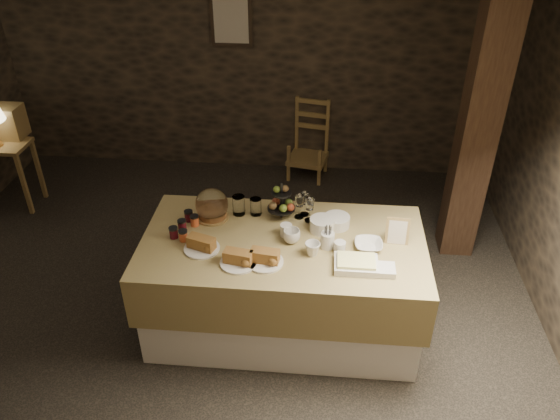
# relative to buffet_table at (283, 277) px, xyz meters

# --- Properties ---
(ground_plane) EXTENTS (5.50, 5.00, 0.01)m
(ground_plane) POSITION_rel_buffet_table_xyz_m (-0.63, 0.18, -0.48)
(ground_plane) COLOR black
(ground_plane) RESTS_ON ground
(room_shell) EXTENTS (5.52, 5.02, 2.60)m
(room_shell) POSITION_rel_buffet_table_xyz_m (-0.63, 0.18, 1.08)
(room_shell) COLOR black
(room_shell) RESTS_ON ground
(buffet_table) EXTENTS (2.11, 1.12, 0.83)m
(buffet_table) POSITION_rel_buffet_table_xyz_m (0.00, 0.00, 0.00)
(buffet_table) COLOR silver
(buffet_table) RESTS_ON ground_plane
(wine_rack) EXTENTS (0.42, 0.26, 0.34)m
(wine_rack) POSITION_rel_buffet_table_xyz_m (-3.08, 1.74, 0.42)
(wine_rack) COLOR olive
(wine_rack) RESTS_ON console_table
(chair) EXTENTS (0.50, 0.48, 0.71)m
(chair) POSITION_rel_buffet_table_xyz_m (0.08, 2.52, -0.08)
(chair) COLOR olive
(chair) RESTS_ON ground_plane
(timber_column) EXTENTS (0.30, 0.30, 2.60)m
(timber_column) POSITION_rel_buffet_table_xyz_m (1.58, 1.19, 0.82)
(timber_column) COLOR black
(timber_column) RESTS_ON ground_plane
(framed_picture) EXTENTS (0.45, 0.04, 0.55)m
(framed_picture) POSITION_rel_buffet_table_xyz_m (-0.78, 2.65, 1.27)
(framed_picture) COLOR black
(framed_picture) RESTS_ON room_shell
(plate_stack_a) EXTENTS (0.19, 0.19, 0.10)m
(plate_stack_a) POSITION_rel_buffet_table_xyz_m (0.28, 0.16, 0.40)
(plate_stack_a) COLOR silver
(plate_stack_a) RESTS_ON buffet_table
(plate_stack_b) EXTENTS (0.20, 0.20, 0.08)m
(plate_stack_b) POSITION_rel_buffet_table_xyz_m (0.39, 0.23, 0.40)
(plate_stack_b) COLOR silver
(plate_stack_b) RESTS_ON buffet_table
(cutlery_holder) EXTENTS (0.10, 0.10, 0.12)m
(cutlery_holder) POSITION_rel_buffet_table_xyz_m (0.33, -0.05, 0.41)
(cutlery_holder) COLOR silver
(cutlery_holder) RESTS_ON buffet_table
(cup_a) EXTENTS (0.15, 0.15, 0.10)m
(cup_a) POSITION_rel_buffet_table_xyz_m (0.06, -0.01, 0.41)
(cup_a) COLOR silver
(cup_a) RESTS_ON buffet_table
(cup_b) EXTENTS (0.11, 0.11, 0.10)m
(cup_b) POSITION_rel_buffet_table_xyz_m (0.22, -0.15, 0.41)
(cup_b) COLOR silver
(cup_b) RESTS_ON buffet_table
(mug_c) EXTENTS (0.09, 0.09, 0.09)m
(mug_c) POSITION_rel_buffet_table_xyz_m (0.02, 0.07, 0.40)
(mug_c) COLOR silver
(mug_c) RESTS_ON buffet_table
(mug_d) EXTENTS (0.08, 0.08, 0.09)m
(mug_d) POSITION_rel_buffet_table_xyz_m (0.41, -0.10, 0.40)
(mug_d) COLOR silver
(mug_d) RESTS_ON buffet_table
(bowl) EXTENTS (0.21, 0.21, 0.05)m
(bowl) POSITION_rel_buffet_table_xyz_m (0.62, -0.03, 0.38)
(bowl) COLOR silver
(bowl) RESTS_ON buffet_table
(cake_dome) EXTENTS (0.26, 0.26, 0.26)m
(cake_dome) POSITION_rel_buffet_table_xyz_m (-0.58, 0.26, 0.46)
(cake_dome) COLOR olive
(cake_dome) RESTS_ON buffet_table
(fruit_stand) EXTENTS (0.22, 0.22, 0.31)m
(fruit_stand) POSITION_rel_buffet_table_xyz_m (-0.04, 0.31, 0.48)
(fruit_stand) COLOR black
(fruit_stand) RESTS_ON buffet_table
(bread_platter_left) EXTENTS (0.26, 0.26, 0.11)m
(bread_platter_left) POSITION_rel_buffet_table_xyz_m (-0.58, -0.16, 0.39)
(bread_platter_left) COLOR silver
(bread_platter_left) RESTS_ON buffet_table
(bread_platter_center) EXTENTS (0.26, 0.26, 0.11)m
(bread_platter_center) POSITION_rel_buffet_table_xyz_m (-0.29, -0.30, 0.39)
(bread_platter_center) COLOR silver
(bread_platter_center) RESTS_ON buffet_table
(bread_platter_right) EXTENTS (0.26, 0.26, 0.11)m
(bread_platter_right) POSITION_rel_buffet_table_xyz_m (-0.10, -0.27, 0.39)
(bread_platter_right) COLOR silver
(bread_platter_right) RESTS_ON buffet_table
(jam_jars) EXTENTS (0.18, 0.32, 0.07)m
(jam_jars) POSITION_rel_buffet_table_xyz_m (-0.75, 0.06, 0.39)
(jam_jars) COLOR #50101D
(jam_jars) RESTS_ON buffet_table
(tart_dish) EXTENTS (0.30, 0.22, 0.07)m
(tart_dish) POSITION_rel_buffet_table_xyz_m (0.53, -0.27, 0.39)
(tart_dish) COLOR silver
(tart_dish) RESTS_ON buffet_table
(square_dish) EXTENTS (0.14, 0.14, 0.04)m
(square_dish) POSITION_rel_buffet_table_xyz_m (0.72, -0.30, 0.38)
(square_dish) COLOR silver
(square_dish) RESTS_ON buffet_table
(menu_frame) EXTENTS (0.18, 0.08, 0.22)m
(menu_frame) POSITION_rel_buffet_table_xyz_m (0.83, 0.06, 0.44)
(menu_frame) COLOR olive
(menu_frame) RESTS_ON buffet_table
(storage_jar_a) EXTENTS (0.10, 0.10, 0.16)m
(storage_jar_a) POSITION_rel_buffet_table_xyz_m (-0.38, 0.33, 0.43)
(storage_jar_a) COLOR white
(storage_jar_a) RESTS_ON buffet_table
(storage_jar_b) EXTENTS (0.09, 0.09, 0.14)m
(storage_jar_b) POSITION_rel_buffet_table_xyz_m (-0.25, 0.34, 0.42)
(storage_jar_b) COLOR white
(storage_jar_b) RESTS_ON buffet_table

